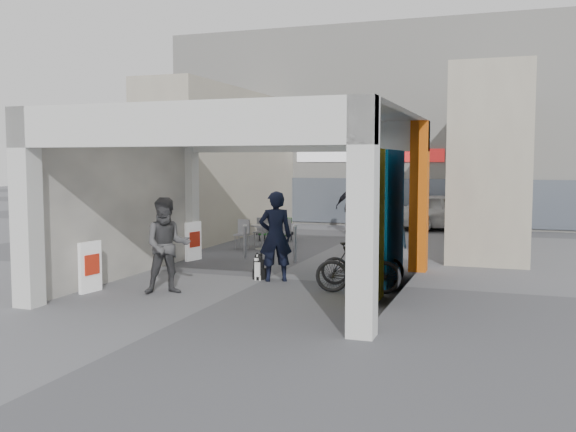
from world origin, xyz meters
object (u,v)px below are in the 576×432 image
at_px(produce_stand, 275,232).
at_px(border_collie, 260,269).
at_px(bicycle_rear, 358,268).
at_px(man_elderly, 389,233).
at_px(man_crates, 352,207).
at_px(man_back_turned, 167,246).
at_px(bicycle_front, 362,263).
at_px(cafe_set, 262,238).
at_px(man_with_dog, 275,236).
at_px(white_van, 450,212).

xyz_separation_m(produce_stand, border_collie, (2.09, -6.63, -0.05)).
relative_size(produce_stand, bicycle_rear, 0.67).
relative_size(man_elderly, bicycle_rear, 1.06).
height_order(man_crates, bicycle_rear, man_crates).
height_order(man_back_turned, bicycle_front, man_back_turned).
xyz_separation_m(cafe_set, bicycle_rear, (4.18, -5.53, 0.20)).
relative_size(man_with_dog, white_van, 0.47).
bearing_deg(bicycle_rear, man_back_turned, 99.31).
bearing_deg(produce_stand, border_collie, -81.55).
height_order(bicycle_front, white_van, white_van).
height_order(cafe_set, bicycle_rear, bicycle_rear).
xyz_separation_m(border_collie, man_with_dog, (0.38, -0.04, 0.73)).
relative_size(cafe_set, man_crates, 0.74).
relative_size(cafe_set, man_with_dog, 0.74).
bearing_deg(border_collie, man_back_turned, -103.96).
distance_m(cafe_set, bicycle_front, 6.19).
relative_size(man_crates, white_van, 0.47).
distance_m(produce_stand, bicycle_rear, 8.58).
bearing_deg(man_with_dog, bicycle_rear, 134.32).
bearing_deg(man_elderly, man_with_dog, -133.65).
bearing_deg(man_elderly, white_van, 87.59).
bearing_deg(produce_stand, bicycle_rear, -67.89).
relative_size(man_crates, bicycle_front, 1.12).
height_order(cafe_set, man_back_turned, man_back_turned).
bearing_deg(bicycle_rear, white_van, -12.73).
relative_size(man_crates, bicycle_rear, 1.15).
height_order(produce_stand, man_back_turned, man_back_turned).
height_order(cafe_set, white_van, white_van).
xyz_separation_m(man_elderly, man_crates, (-2.63, 7.24, 0.08)).
height_order(produce_stand, man_elderly, man_elderly).
bearing_deg(white_van, man_with_dog, 149.82).
height_order(man_elderly, man_crates, man_crates).
relative_size(produce_stand, white_van, 0.27).
distance_m(border_collie, bicycle_front, 2.25).
height_order(border_collie, man_crates, man_crates).
height_order(cafe_set, man_with_dog, man_with_dog).
bearing_deg(border_collie, man_with_dog, 11.00).
relative_size(man_back_turned, white_van, 0.46).
relative_size(man_elderly, man_crates, 0.92).
height_order(cafe_set, produce_stand, cafe_set).
bearing_deg(bicycle_front, man_back_turned, 107.76).
xyz_separation_m(border_collie, man_back_turned, (-1.16, -1.93, 0.69)).
bearing_deg(man_with_dog, border_collie, -32.65).
distance_m(man_elderly, bicycle_front, 1.97).
bearing_deg(man_crates, man_back_turned, 67.00).
relative_size(produce_stand, bicycle_front, 0.65).
bearing_deg(bicycle_rear, border_collie, 63.21).
relative_size(cafe_set, man_elderly, 0.81).
distance_m(produce_stand, man_elderly, 6.46).
distance_m(man_with_dog, bicycle_rear, 2.13).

